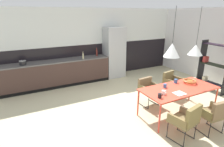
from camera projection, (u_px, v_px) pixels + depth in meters
The scene contains 22 objects.
ground_plane at pixel (144, 114), 4.63m from camera, with size 9.63×9.63×0.00m, color #C1B992.
back_wall_splashback_dark at pixel (95, 60), 7.23m from camera, with size 7.41×0.12×1.33m, color black.
back_wall_panel_upper at pixel (94, 26), 6.81m from camera, with size 7.41×0.12×1.33m, color silver.
kitchen_counter at pixel (55, 74), 6.29m from camera, with size 3.88×0.63×0.91m.
refrigerator_column at pixel (114, 53), 7.13m from camera, with size 0.76×0.60×1.97m, color #ADAFB2.
dining_table at pixel (179, 89), 4.42m from camera, with size 1.93×0.87×0.72m.
armchair_by_stool at pixel (148, 87), 5.01m from camera, with size 0.53×0.52×0.74m.
armchair_corner_seat at pixel (187, 118), 3.51m from camera, with size 0.56×0.55×0.81m.
armchair_head_of_table at pixel (171, 80), 5.56m from camera, with size 0.56×0.55×0.75m.
armchair_near_window at pixel (215, 112), 3.75m from camera, with size 0.52×0.51×0.79m.
fruit_bowl at pixel (190, 81), 4.70m from camera, with size 0.34×0.34×0.08m.
open_book at pixel (179, 93), 4.09m from camera, with size 0.25×0.23×0.02m.
mug_tall_blue at pixel (165, 86), 4.42m from camera, with size 0.12×0.08×0.10m.
mug_wide_latte at pixel (160, 96), 3.88m from camera, with size 0.13×0.08×0.10m.
mug_dark_espresso at pixel (176, 81), 4.71m from camera, with size 0.14×0.09×0.11m.
mug_short_terracotta at pixel (164, 92), 4.04m from camera, with size 0.13×0.08×0.09m.
cooking_pot at pixel (23, 63), 5.65m from camera, with size 0.21×0.21×0.16m.
bottle_oil_tall at pixel (97, 53), 6.84m from camera, with size 0.06×0.06×0.31m.
bottle_vinegar_dark at pixel (83, 56), 6.38m from camera, with size 0.06×0.06×0.26m.
open_shelf_unit at pixel (214, 65), 5.80m from camera, with size 0.30×0.95×1.74m.
pendant_lamp_over_table_near at pixel (172, 50), 3.92m from camera, with size 0.35×0.35×1.06m.
pendant_lamp_over_table_far at pixel (196, 50), 4.28m from camera, with size 0.34×0.34×1.10m.
Camera 1 is at (-2.58, -3.24, 2.46)m, focal length 28.86 mm.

